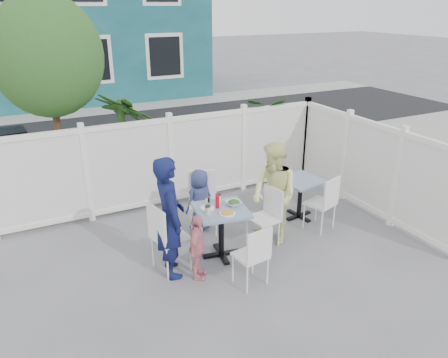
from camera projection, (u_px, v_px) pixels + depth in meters
name	position (u px, v px, depth m)	size (l,w,h in m)	color
ground	(229.00, 272.00, 5.95)	(80.00, 80.00, 0.00)	slate
near_sidewalk	(145.00, 178.00, 9.09)	(24.00, 2.60, 0.01)	gray
street	(105.00, 134.00, 12.15)	(24.00, 5.00, 0.01)	black
far_sidewalk	(84.00, 111.00, 14.71)	(24.00, 1.60, 0.01)	gray
building	(44.00, 14.00, 16.18)	(11.00, 6.00, 6.00)	#114B53
fence_back	(171.00, 163.00, 7.68)	(5.86, 0.08, 1.60)	white
fence_right	(369.00, 169.00, 7.40)	(0.08, 3.66, 1.60)	white
tree	(47.00, 57.00, 7.03)	(1.80, 1.62, 3.59)	#382316
utility_cabinet	(10.00, 167.00, 8.00)	(0.66, 0.47, 1.23)	gold
potted_shrub_a	(128.00, 146.00, 7.94)	(1.10, 1.10, 1.96)	#284A1D
potted_shrub_b	(247.00, 136.00, 8.93)	(1.57, 1.36, 1.74)	#284A1D
main_table	(221.00, 220.00, 6.12)	(0.81, 0.81, 0.75)	slate
spare_table	(300.00, 188.00, 7.27)	(0.73, 0.73, 0.69)	slate
chair_left	(165.00, 233.00, 5.76)	(0.51, 0.52, 0.99)	white
chair_right	(267.00, 212.00, 6.46)	(0.45, 0.46, 0.89)	white
chair_back	(203.00, 197.00, 6.88)	(0.56, 0.55, 0.97)	white
chair_near	(254.00, 252.00, 5.48)	(0.43, 0.42, 0.84)	white
chair_spare	(325.00, 200.00, 6.85)	(0.52, 0.51, 0.91)	white
man	(169.00, 217.00, 5.64)	(0.60, 0.40, 1.66)	#0F143F
woman	(274.00, 194.00, 6.47)	(0.75, 0.58, 1.54)	#E5ED4F
boy	(200.00, 200.00, 6.90)	(0.49, 0.32, 1.01)	navy
toddler	(197.00, 247.00, 5.66)	(0.54, 0.22, 0.92)	pink
plate_main	(227.00, 213.00, 5.91)	(0.22, 0.22, 0.01)	white
plate_side	(208.00, 208.00, 6.06)	(0.20, 0.20, 0.01)	white
salad_bowl	(234.00, 203.00, 6.16)	(0.22, 0.22, 0.05)	white
coffee_cup_a	(208.00, 210.00, 5.88)	(0.08, 0.08, 0.12)	beige
coffee_cup_b	(218.00, 199.00, 6.22)	(0.08, 0.08, 0.12)	beige
ketchup_bottle	(217.00, 202.00, 6.05)	(0.06, 0.06, 0.18)	#B30417
salt_shaker	(207.00, 201.00, 6.20)	(0.03, 0.03, 0.08)	white
pepper_shaker	(209.00, 200.00, 6.24)	(0.03, 0.03, 0.07)	black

